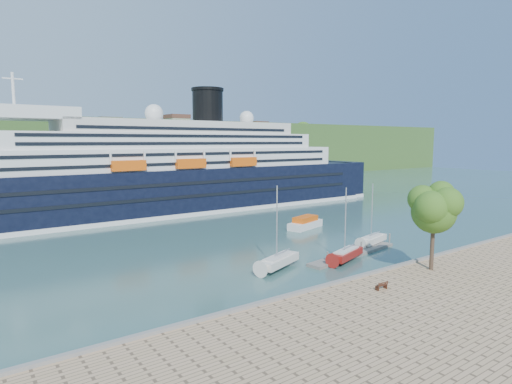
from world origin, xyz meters
name	(u,v)px	position (x,y,z in m)	size (l,w,h in m)	color
ground	(391,276)	(0.00, 0.00, 0.00)	(400.00, 400.00, 0.00)	#325954
far_hillside	(80,151)	(0.00, 145.00, 12.00)	(400.00, 50.00, 24.00)	#305522
quay_coping	(393,267)	(0.00, -0.20, 1.15)	(220.00, 0.50, 0.30)	slate
cruise_ship	(155,149)	(-5.06, 58.23, 14.08)	(125.40, 18.26, 28.16)	black
park_bench	(381,285)	(-7.07, -4.07, 1.46)	(1.43, 0.59, 0.92)	#472114
promenade_tree	(433,222)	(3.22, -3.08, 6.57)	(6.73, 6.73, 11.15)	#31651A
floating_pontoon	(353,254)	(3.41, 8.90, 0.20)	(17.94, 2.19, 0.40)	gray
sailboat_white_near	(279,229)	(-8.98, 10.06, 5.01)	(7.76, 2.16, 10.02)	silver
sailboat_red	(347,226)	(0.43, 7.51, 4.72)	(7.30, 2.03, 9.44)	maroon
sailboat_white_far	(373,216)	(10.20, 11.14, 4.56)	(7.06, 1.96, 9.12)	silver
tender_launch	(305,222)	(10.56, 26.77, 1.11)	(8.04, 2.75, 2.22)	#E4550D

